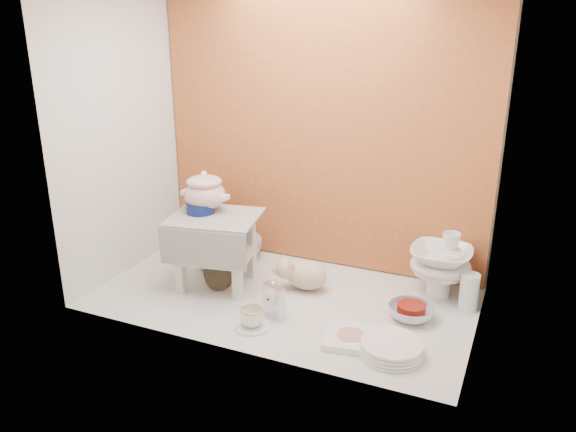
% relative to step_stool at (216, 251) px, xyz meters
% --- Properties ---
extents(ground, '(1.80, 1.80, 0.00)m').
position_rel_step_stool_xyz_m(ground, '(0.37, -0.00, -0.18)').
color(ground, silver).
rests_on(ground, ground).
extents(niche_shell, '(1.86, 1.03, 1.53)m').
position_rel_step_stool_xyz_m(niche_shell, '(0.37, 0.18, 0.75)').
color(niche_shell, '#B8602E').
rests_on(niche_shell, ground).
extents(step_stool, '(0.49, 0.44, 0.37)m').
position_rel_step_stool_xyz_m(step_stool, '(0.00, 0.00, 0.00)').
color(step_stool, silver).
rests_on(step_stool, ground).
extents(soup_tureen, '(0.29, 0.29, 0.21)m').
position_rel_step_stool_xyz_m(soup_tureen, '(-0.09, 0.05, 0.29)').
color(soup_tureen, white).
rests_on(soup_tureen, step_stool).
extents(cobalt_bowl, '(0.16, 0.16, 0.05)m').
position_rel_step_stool_xyz_m(cobalt_bowl, '(-0.09, 0.01, 0.21)').
color(cobalt_bowl, '#0B1952').
rests_on(cobalt_bowl, step_stool).
extents(floral_platter, '(0.37, 0.23, 0.36)m').
position_rel_step_stool_xyz_m(floral_platter, '(-0.25, 0.31, -0.00)').
color(floral_platter, white).
rests_on(floral_platter, ground).
extents(blue_white_vase, '(0.26, 0.26, 0.24)m').
position_rel_step_stool_xyz_m(blue_white_vase, '(-0.04, 0.35, -0.06)').
color(blue_white_vase, white).
rests_on(blue_white_vase, ground).
extents(lacquer_tray, '(0.28, 0.21, 0.24)m').
position_rel_step_stool_xyz_m(lacquer_tray, '(0.03, -0.02, -0.06)').
color(lacquer_tray, black).
rests_on(lacquer_tray, ground).
extents(mantel_clock, '(0.13, 0.09, 0.17)m').
position_rel_step_stool_xyz_m(mantel_clock, '(0.40, -0.18, -0.10)').
color(mantel_clock, silver).
rests_on(mantel_clock, ground).
extents(plush_pig, '(0.29, 0.21, 0.16)m').
position_rel_step_stool_xyz_m(plush_pig, '(0.44, 0.13, -0.10)').
color(plush_pig, '#C8AC8D').
rests_on(plush_pig, ground).
extents(teacup_saucer, '(0.20, 0.20, 0.01)m').
position_rel_step_stool_xyz_m(teacup_saucer, '(0.36, -0.31, -0.18)').
color(teacup_saucer, white).
rests_on(teacup_saucer, ground).
extents(gold_rim_teacup, '(0.13, 0.13, 0.09)m').
position_rel_step_stool_xyz_m(gold_rim_teacup, '(0.36, -0.31, -0.13)').
color(gold_rim_teacup, white).
rests_on(gold_rim_teacup, teacup_saucer).
extents(lattice_dish, '(0.25, 0.25, 0.03)m').
position_rel_step_stool_xyz_m(lattice_dish, '(0.79, -0.25, -0.17)').
color(lattice_dish, white).
rests_on(lattice_dish, ground).
extents(dinner_plate_stack, '(0.32, 0.32, 0.06)m').
position_rel_step_stool_xyz_m(dinner_plate_stack, '(0.97, -0.28, -0.15)').
color(dinner_plate_stack, white).
rests_on(dinner_plate_stack, ground).
extents(crystal_bowl, '(0.22, 0.22, 0.07)m').
position_rel_step_stool_xyz_m(crystal_bowl, '(0.98, 0.05, -0.15)').
color(crystal_bowl, silver).
rests_on(crystal_bowl, ground).
extents(clear_glass_vase, '(0.09, 0.09, 0.18)m').
position_rel_step_stool_xyz_m(clear_glass_vase, '(1.21, 0.25, -0.10)').
color(clear_glass_vase, silver).
rests_on(clear_glass_vase, ground).
extents(porcelain_tower, '(0.38, 0.38, 0.34)m').
position_rel_step_stool_xyz_m(porcelain_tower, '(1.05, 0.33, -0.02)').
color(porcelain_tower, white).
rests_on(porcelain_tower, ground).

